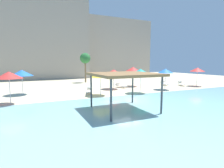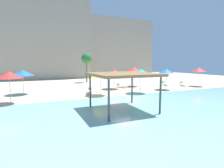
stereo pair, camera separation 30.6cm
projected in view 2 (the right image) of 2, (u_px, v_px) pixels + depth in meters
name	position (u px, v px, depth m)	size (l,w,h in m)	color
ground_plane	(127.00, 99.00, 17.48)	(80.00, 80.00, 0.00)	beige
lagoon_water	(161.00, 112.00, 12.71)	(44.00, 13.50, 0.04)	#8CC6CC
shade_pavilion	(123.00, 75.00, 12.81)	(4.54, 4.54, 2.83)	#42474C
beach_umbrella_blue_0	(23.00, 73.00, 19.70)	(2.41, 2.41, 2.79)	silver
beach_umbrella_red_1	(134.00, 69.00, 26.66)	(2.43, 2.43, 2.95)	silver
beach_umbrella_yellow_2	(101.00, 74.00, 19.15)	(2.23, 2.23, 2.61)	silver
beach_umbrella_red_3	(9.00, 75.00, 15.05)	(2.22, 2.22, 2.84)	silver
beach_umbrella_blue_4	(166.00, 71.00, 23.24)	(2.08, 2.08, 2.79)	silver
beach_umbrella_red_5	(199.00, 70.00, 26.64)	(2.22, 2.22, 2.85)	silver
beach_umbrella_teal_6	(141.00, 72.00, 20.43)	(2.39, 2.39, 2.88)	silver
beach_umbrella_red_7	(114.00, 72.00, 23.89)	(2.37, 2.37, 2.68)	silver
lounge_chair_0	(183.00, 84.00, 27.44)	(1.44, 1.95, 0.74)	white
lounge_chair_1	(90.00, 90.00, 20.70)	(1.25, 1.98, 0.74)	white
lounge_chair_2	(165.00, 83.00, 28.01)	(1.10, 1.99, 0.74)	white
lounge_chair_3	(121.00, 85.00, 25.41)	(1.18, 1.99, 0.74)	white
palm_tree_1	(86.00, 59.00, 31.83)	(1.90, 1.90, 5.37)	brown
hotel_block_0	(45.00, 35.00, 39.98)	(19.46, 8.82, 19.82)	#9E9384
hotel_block_1	(112.00, 49.00, 51.99)	(20.30, 11.48, 15.46)	#9E9384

